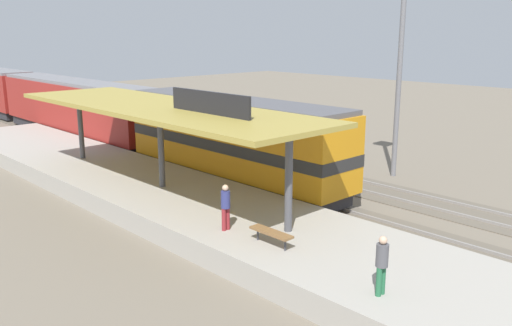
{
  "coord_description": "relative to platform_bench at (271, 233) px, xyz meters",
  "views": [
    {
      "loc": [
        -18.17,
        -20.54,
        7.92
      ],
      "look_at": [
        -1.38,
        -2.94,
        2.0
      ],
      "focal_mm": 37.92,
      "sensor_mm": 36.0,
      "label": 1
    }
  ],
  "objects": [
    {
      "name": "person_walking",
      "position": [
        -0.35,
        -4.56,
        0.51
      ],
      "size": [
        0.34,
        0.34,
        1.71
      ],
      "color": "#23603D",
      "rests_on": "platform"
    },
    {
      "name": "light_mast",
      "position": [
        13.8,
        3.97,
        7.05
      ],
      "size": [
        1.1,
        1.1,
        11.7
      ],
      "color": "slate",
      "rests_on": "ground"
    },
    {
      "name": "locomotive",
      "position": [
        6.0,
        8.78,
        1.07
      ],
      "size": [
        2.93,
        14.43,
        4.44
      ],
      "color": "#28282D",
      "rests_on": "track_near"
    },
    {
      "name": "station_canopy",
      "position": [
        1.4,
        8.44,
        3.19
      ],
      "size": [
        5.2,
        18.0,
        4.7
      ],
      "color": "#47474C",
      "rests_on": "platform"
    },
    {
      "name": "track_far",
      "position": [
        10.6,
        8.53,
        -1.31
      ],
      "size": [
        3.2,
        110.0,
        0.16
      ],
      "color": "#5F5649",
      "rests_on": "ground"
    },
    {
      "name": "passenger_carriage_front",
      "position": [
        6.0,
        26.78,
        0.97
      ],
      "size": [
        2.9,
        20.0,
        4.24
      ],
      "color": "#28282D",
      "rests_on": "track_near"
    },
    {
      "name": "platform",
      "position": [
        1.4,
        8.53,
        -0.89
      ],
      "size": [
        6.0,
        44.0,
        0.9
      ],
      "primitive_type": "cube",
      "color": "#9E998E",
      "rests_on": "ground"
    },
    {
      "name": "track_near",
      "position": [
        6.0,
        8.53,
        -1.31
      ],
      "size": [
        3.2,
        110.0,
        0.16
      ],
      "color": "#5F5649",
      "rests_on": "ground"
    },
    {
      "name": "person_waiting",
      "position": [
        -0.17,
        2.16,
        0.51
      ],
      "size": [
        0.34,
        0.34,
        1.71
      ],
      "color": "maroon",
      "rests_on": "platform"
    },
    {
      "name": "ground_plane",
      "position": [
        8.0,
        8.53,
        -1.34
      ],
      "size": [
        120.0,
        120.0,
        0.0
      ],
      "primitive_type": "plane",
      "color": "#706656"
    },
    {
      "name": "platform_bench",
      "position": [
        0.0,
        0.0,
        0.0
      ],
      "size": [
        0.44,
        1.7,
        0.5
      ],
      "color": "#333338",
      "rests_on": "platform"
    }
  ]
}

